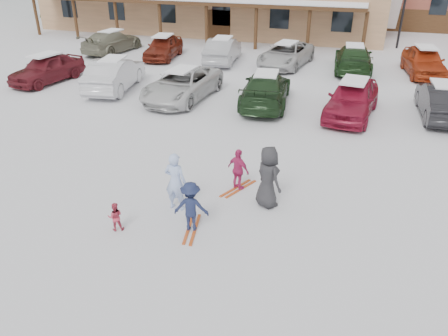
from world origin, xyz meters
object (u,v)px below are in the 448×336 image
(parked_car_8, at_px, (163,47))
(parked_car_11, at_px, (353,58))
(parked_car_9, at_px, (223,50))
(parked_car_4, at_px, (352,98))
(child_magenta, at_px, (238,170))
(parked_car_0, at_px, (47,68))
(parked_car_12, at_px, (424,61))
(parked_car_1, at_px, (115,74))
(toddler_red, at_px, (115,217))
(parked_car_7, at_px, (112,42))
(parked_car_10, at_px, (286,54))
(parked_car_2, at_px, (182,84))
(adult_skier, at_px, (175,182))
(parked_car_3, at_px, (266,89))
(child_navy, at_px, (191,207))
(bystander_dark, at_px, (268,177))
(parked_car_5, at_px, (441,101))

(parked_car_8, bearing_deg, parked_car_11, -4.26)
(parked_car_9, bearing_deg, parked_car_4, 132.06)
(child_magenta, relative_size, parked_car_0, 0.31)
(parked_car_4, relative_size, parked_car_12, 1.01)
(parked_car_1, relative_size, parked_car_11, 0.94)
(toddler_red, height_order, parked_car_7, parked_car_7)
(toddler_red, distance_m, parked_car_11, 18.88)
(parked_car_11, xyz_separation_m, parked_car_12, (3.80, 0.32, 0.04))
(parked_car_8, xyz_separation_m, parked_car_10, (7.88, 0.39, -0.02))
(parked_car_9, xyz_separation_m, parked_car_10, (3.91, 0.32, -0.05))
(parked_car_2, bearing_deg, parked_car_0, -178.41)
(toddler_red, relative_size, parked_car_8, 0.19)
(adult_skier, bearing_deg, parked_car_12, -112.93)
(parked_car_1, bearing_deg, parked_car_3, 170.59)
(parked_car_7, distance_m, parked_car_10, 11.92)
(parked_car_12, bearing_deg, parked_car_1, -161.33)
(parked_car_3, xyz_separation_m, parked_car_7, (-12.29, 7.46, -0.02))
(parked_car_7, bearing_deg, parked_car_2, 143.96)
(parked_car_3, bearing_deg, parked_car_10, -93.15)
(adult_skier, relative_size, parked_car_1, 0.36)
(parked_car_7, xyz_separation_m, parked_car_12, (19.64, 0.16, 0.07))
(toddler_red, bearing_deg, parked_car_4, -144.51)
(parked_car_0, xyz_separation_m, parked_car_3, (11.91, -0.12, -0.00))
(parked_car_4, bearing_deg, child_navy, -102.25)
(bystander_dark, bearing_deg, parked_car_3, -36.28)
(bystander_dark, bearing_deg, parked_car_0, 8.91)
(parked_car_1, xyz_separation_m, parked_car_4, (11.64, -0.37, -0.00))
(parked_car_3, distance_m, parked_car_7, 14.38)
(bystander_dark, height_order, parked_car_7, bystander_dark)
(child_navy, distance_m, parked_car_7, 21.77)
(adult_skier, distance_m, parked_car_5, 12.81)
(parked_car_4, distance_m, parked_car_10, 8.75)
(child_navy, relative_size, parked_car_1, 0.29)
(bystander_dark, distance_m, parked_car_10, 16.00)
(parked_car_4, distance_m, parked_car_11, 7.66)
(parked_car_10, relative_size, parked_car_12, 1.09)
(child_navy, height_order, parked_car_10, child_navy)
(bystander_dark, distance_m, parked_car_7, 21.40)
(parked_car_9, bearing_deg, bystander_dark, 106.08)
(parked_car_7, height_order, parked_car_12, parked_car_12)
(parked_car_5, relative_size, parked_car_11, 0.87)
(parked_car_0, distance_m, parked_car_4, 15.76)
(bystander_dark, height_order, parked_car_10, bystander_dark)
(parked_car_8, bearing_deg, parked_car_12, -3.52)
(toddler_red, distance_m, parked_car_2, 10.80)
(parked_car_4, height_order, parked_car_9, parked_car_4)
(parked_car_11, bearing_deg, toddler_red, 70.60)
(parked_car_1, bearing_deg, parked_car_12, -162.61)
(parked_car_2, relative_size, parked_car_5, 1.16)
(parked_car_5, relative_size, parked_car_10, 0.88)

